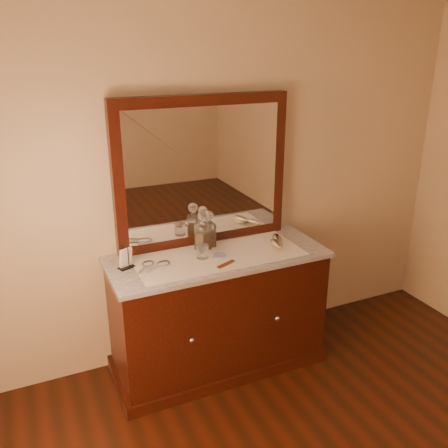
{
  "coord_description": "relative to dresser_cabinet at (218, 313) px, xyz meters",
  "views": [
    {
      "loc": [
        -1.14,
        -0.67,
        2.15
      ],
      "look_at": [
        0.0,
        1.85,
        1.1
      ],
      "focal_mm": 38.38,
      "sensor_mm": 36.0,
      "label": 1
    }
  ],
  "objects": [
    {
      "name": "dresser_cabinet",
      "position": [
        0.0,
        0.0,
        0.0
      ],
      "size": [
        1.4,
        0.55,
        0.82
      ],
      "primitive_type": "cube",
      "color": "black",
      "rests_on": "floor"
    },
    {
      "name": "dresser_plinth",
      "position": [
        0.0,
        0.0,
        -0.37
      ],
      "size": [
        1.46,
        0.59,
        0.08
      ],
      "primitive_type": "cube",
      "color": "black",
      "rests_on": "floor"
    },
    {
      "name": "knob_left",
      "position": [
        -0.3,
        -0.28,
        0.04
      ],
      "size": [
        0.04,
        0.04,
        0.04
      ],
      "primitive_type": "sphere",
      "color": "silver",
      "rests_on": "dresser_cabinet"
    },
    {
      "name": "knob_right",
      "position": [
        0.3,
        -0.28,
        0.04
      ],
      "size": [
        0.04,
        0.04,
        0.04
      ],
      "primitive_type": "sphere",
      "color": "silver",
      "rests_on": "dresser_cabinet"
    },
    {
      "name": "marble_top",
      "position": [
        0.0,
        0.0,
        0.42
      ],
      "size": [
        1.44,
        0.59,
        0.03
      ],
      "primitive_type": "cube",
      "color": "silver",
      "rests_on": "dresser_cabinet"
    },
    {
      "name": "mirror_frame",
      "position": [
        0.0,
        0.25,
        0.94
      ],
      "size": [
        1.2,
        0.08,
        1.0
      ],
      "primitive_type": "cube",
      "color": "black",
      "rests_on": "marble_top"
    },
    {
      "name": "mirror_glass",
      "position": [
        0.0,
        0.21,
        0.94
      ],
      "size": [
        1.06,
        0.01,
        0.86
      ],
      "primitive_type": "cube",
      "color": "white",
      "rests_on": "marble_top"
    },
    {
      "name": "lace_runner",
      "position": [
        0.0,
        -0.02,
        0.44
      ],
      "size": [
        1.1,
        0.45,
        0.0
      ],
      "primitive_type": "cube",
      "color": "silver",
      "rests_on": "marble_top"
    },
    {
      "name": "pin_dish",
      "position": [
        -0.01,
        -0.05,
        0.45
      ],
      "size": [
        0.11,
        0.11,
        0.02
      ],
      "primitive_type": "cylinder",
      "rotation": [
        0.0,
        0.0,
        -0.29
      ],
      "color": "white",
      "rests_on": "lace_runner"
    },
    {
      "name": "comb",
      "position": [
        -0.02,
        -0.17,
        0.45
      ],
      "size": [
        0.14,
        0.08,
        0.01
      ],
      "primitive_type": "cube",
      "rotation": [
        0.0,
        0.0,
        0.4
      ],
      "color": "brown",
      "rests_on": "lace_runner"
    },
    {
      "name": "napkin_rack",
      "position": [
        -0.59,
        0.05,
        0.5
      ],
      "size": [
        0.11,
        0.09,
        0.15
      ],
      "color": "black",
      "rests_on": "marble_top"
    },
    {
      "name": "decanter_left",
      "position": [
        -0.06,
        0.11,
        0.55
      ],
      "size": [
        0.11,
        0.11,
        0.27
      ],
      "color": "#975B16",
      "rests_on": "lace_runner"
    },
    {
      "name": "decanter_right",
      "position": [
        0.0,
        0.15,
        0.54
      ],
      "size": [
        0.08,
        0.08,
        0.25
      ],
      "color": "#975B16",
      "rests_on": "lace_runner"
    },
    {
      "name": "brush_near",
      "position": [
        0.41,
        -0.07,
        0.47
      ],
      "size": [
        0.1,
        0.17,
        0.04
      ],
      "color": "tan",
      "rests_on": "lace_runner"
    },
    {
      "name": "brush_far",
      "position": [
        0.47,
        0.03,
        0.46
      ],
      "size": [
        0.11,
        0.15,
        0.04
      ],
      "color": "tan",
      "rests_on": "lace_runner"
    },
    {
      "name": "hand_mirror_outer",
      "position": [
        -0.47,
        0.02,
        0.45
      ],
      "size": [
        0.14,
        0.17,
        0.02
      ],
      "color": "silver",
      "rests_on": "lace_runner"
    },
    {
      "name": "hand_mirror_inner",
      "position": [
        -0.39,
        -0.01,
        0.45
      ],
      "size": [
        0.19,
        0.14,
        0.02
      ],
      "color": "silver",
      "rests_on": "lace_runner"
    },
    {
      "name": "tumblers",
      "position": [
        -0.11,
        -0.01,
        0.49
      ],
      "size": [
        0.08,
        0.08,
        0.09
      ],
      "color": "white",
      "rests_on": "lace_runner"
    }
  ]
}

